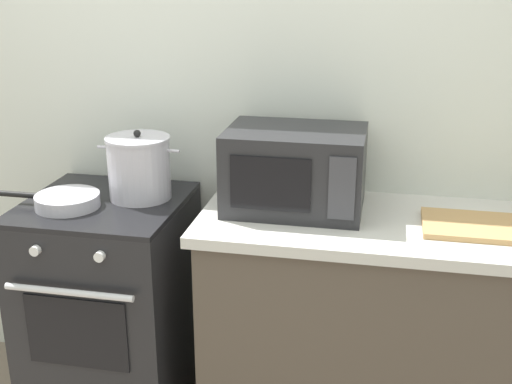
# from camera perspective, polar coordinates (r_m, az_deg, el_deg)

# --- Properties ---
(back_wall) EXTENTS (4.40, 0.10, 2.50)m
(back_wall) POSITION_cam_1_polar(r_m,az_deg,el_deg) (2.65, 2.68, 7.66)
(back_wall) COLOR silver
(back_wall) RESTS_ON ground_plane
(lower_cabinet_right) EXTENTS (1.64, 0.56, 0.88)m
(lower_cabinet_right) POSITION_cam_1_polar(r_m,az_deg,el_deg) (2.60, 14.62, -12.56)
(lower_cabinet_right) COLOR #4C4238
(lower_cabinet_right) RESTS_ON ground_plane
(countertop_right) EXTENTS (1.70, 0.60, 0.04)m
(countertop_right) POSITION_cam_1_polar(r_m,az_deg,el_deg) (2.39, 15.54, -3.15)
(countertop_right) COLOR beige
(countertop_right) RESTS_ON lower_cabinet_right
(stove) EXTENTS (0.60, 0.64, 0.92)m
(stove) POSITION_cam_1_polar(r_m,az_deg,el_deg) (2.77, -12.46, -9.75)
(stove) COLOR black
(stove) RESTS_ON ground_plane
(stock_pot) EXTENTS (0.33, 0.25, 0.27)m
(stock_pot) POSITION_cam_1_polar(r_m,az_deg,el_deg) (2.55, -10.14, 2.11)
(stock_pot) COLOR #BBB7C4
(stock_pot) RESTS_ON stove
(frying_pan) EXTENTS (0.44, 0.24, 0.05)m
(frying_pan) POSITION_cam_1_polar(r_m,az_deg,el_deg) (2.55, -16.24, -0.72)
(frying_pan) COLOR #BBB7C4
(frying_pan) RESTS_ON stove
(microwave) EXTENTS (0.50, 0.37, 0.30)m
(microwave) POSITION_cam_1_polar(r_m,az_deg,el_deg) (2.40, 3.44, 1.97)
(microwave) COLOR #232326
(microwave) RESTS_ON countertop_right
(cutting_board) EXTENTS (0.36, 0.26, 0.02)m
(cutting_board) POSITION_cam_1_polar(r_m,az_deg,el_deg) (2.38, 18.59, -2.84)
(cutting_board) COLOR tan
(cutting_board) RESTS_ON countertop_right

